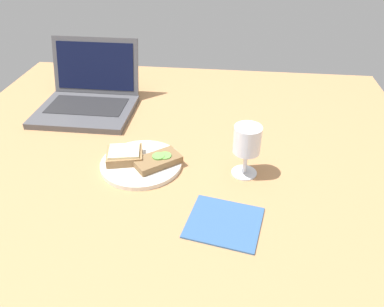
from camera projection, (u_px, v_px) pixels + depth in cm
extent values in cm
cube|color=#B27F51|center=(173.00, 171.00, 99.78)|extent=(140.00, 140.00, 3.00)
cylinder|color=silver|center=(141.00, 164.00, 98.86)|extent=(21.42, 21.42, 1.22)
cube|color=brown|center=(157.00, 161.00, 97.30)|extent=(13.29, 12.55, 1.88)
cylinder|color=#6BB74C|center=(158.00, 156.00, 96.93)|extent=(3.21, 3.21, 0.46)
cylinder|color=#6BB74C|center=(165.00, 156.00, 97.20)|extent=(3.43, 3.43, 0.31)
cube|color=#937047|center=(124.00, 156.00, 98.57)|extent=(10.93, 9.94, 2.33)
cube|color=#F4EAB7|center=(124.00, 152.00, 97.74)|extent=(9.09, 8.20, 0.62)
cylinder|color=white|center=(244.00, 173.00, 96.24)|extent=(6.51, 6.51, 0.40)
cylinder|color=white|center=(245.00, 162.00, 94.35)|extent=(0.99, 0.99, 6.37)
cylinder|color=white|center=(247.00, 140.00, 90.62)|extent=(6.82, 6.82, 6.97)
cylinder|color=white|center=(247.00, 142.00, 90.94)|extent=(6.27, 6.27, 5.80)
cube|color=#4C4C51|center=(85.00, 111.00, 122.73)|extent=(30.64, 24.15, 1.93)
cube|color=#232326|center=(87.00, 105.00, 123.93)|extent=(25.12, 13.28, 0.16)
cube|color=#4C4C51|center=(96.00, 66.00, 129.18)|extent=(30.03, 6.00, 18.47)
cube|color=black|center=(95.00, 66.00, 128.76)|extent=(26.96, 4.54, 15.37)
cube|color=#33598C|center=(224.00, 222.00, 81.33)|extent=(17.96, 16.72, 0.40)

